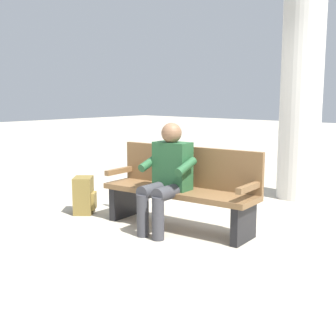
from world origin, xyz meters
The scene contains 5 objects.
ground_plane centered at (0.00, 0.00, 0.00)m, with size 40.00×40.00×0.00m, color #B7AD99.
bench_near centered at (0.01, -0.07, 0.46)m, with size 1.84×0.65×0.90m.
person_seated centered at (0.03, 0.16, 0.63)m, with size 0.60×0.60×1.18m.
backpack centered at (1.31, 0.28, 0.23)m, with size 0.36×0.37×0.46m.
support_pillar centered at (-0.31, -2.30, 1.53)m, with size 0.58×0.58×3.05m, color beige.
Camera 1 is at (-3.11, 3.72, 1.47)m, focal length 48.10 mm.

